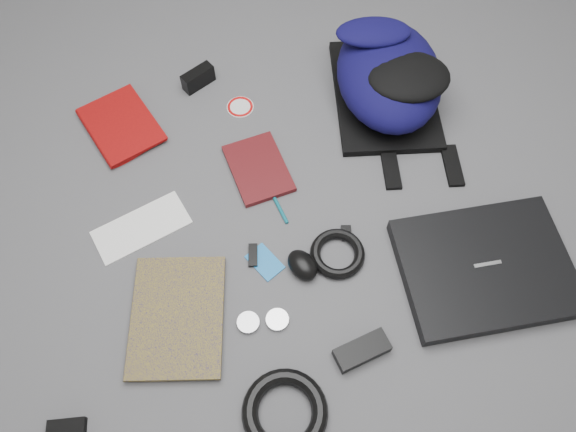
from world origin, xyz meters
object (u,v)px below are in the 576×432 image
object	(u,v)px
backpack	(389,75)
compact_camera	(198,78)
laptop	(485,267)
mouse	(302,265)
textbook_red	(93,140)
power_brick	(362,350)
dvd_case	(258,168)
comic_book	(131,318)

from	to	relation	value
backpack	compact_camera	bearing A→B (deg)	171.69
compact_camera	laptop	bearing A→B (deg)	-79.77
mouse	textbook_red	bearing A→B (deg)	109.24
compact_camera	power_brick	distance (m)	0.90
dvd_case	textbook_red	bearing A→B (deg)	147.33
backpack	dvd_case	distance (m)	0.45
comic_book	dvd_case	distance (m)	0.50
backpack	comic_book	distance (m)	0.93
textbook_red	power_brick	bearing A→B (deg)	-73.69
comic_book	compact_camera	world-z (taller)	compact_camera
textbook_red	comic_book	world-z (taller)	textbook_red
textbook_red	compact_camera	world-z (taller)	compact_camera
dvd_case	compact_camera	distance (m)	0.35
power_brick	backpack	bearing A→B (deg)	56.52
textbook_red	compact_camera	size ratio (longest dim) A/B	2.39
textbook_red	mouse	distance (m)	0.69
laptop	power_brick	size ratio (longest dim) A/B	3.21
backpack	comic_book	bearing A→B (deg)	-137.10
textbook_red	mouse	xyz separation A→B (m)	(0.43, -0.54, 0.01)
backpack	comic_book	xyz separation A→B (m)	(-0.82, -0.44, -0.08)
backpack	mouse	distance (m)	0.60
backpack	laptop	bearing A→B (deg)	-73.58
compact_camera	textbook_red	bearing A→B (deg)	176.41
backpack	dvd_case	bearing A→B (deg)	-147.96
laptop	backpack	bearing A→B (deg)	99.56
mouse	power_brick	distance (m)	0.24
backpack	dvd_case	size ratio (longest dim) A/B	2.23
laptop	dvd_case	size ratio (longest dim) A/B	2.01
comic_book	power_brick	size ratio (longest dim) A/B	2.35
backpack	dvd_case	world-z (taller)	backpack
power_brick	mouse	bearing A→B (deg)	97.61
comic_book	mouse	size ratio (longest dim) A/B	3.38
backpack	compact_camera	distance (m)	0.55
comic_book	mouse	xyz separation A→B (m)	(0.42, -0.00, 0.01)
backpack	power_brick	size ratio (longest dim) A/B	3.57
dvd_case	mouse	xyz separation A→B (m)	(0.02, -0.31, 0.01)
laptop	textbook_red	distance (m)	1.08
comic_book	compact_camera	size ratio (longest dim) A/B	3.01
textbook_red	power_brick	xyz separation A→B (m)	(0.49, -0.77, 0.00)
compact_camera	power_brick	bearing A→B (deg)	-102.58
textbook_red	mouse	size ratio (longest dim) A/B	2.68
textbook_red	comic_book	xyz separation A→B (m)	(0.01, -0.54, -0.00)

